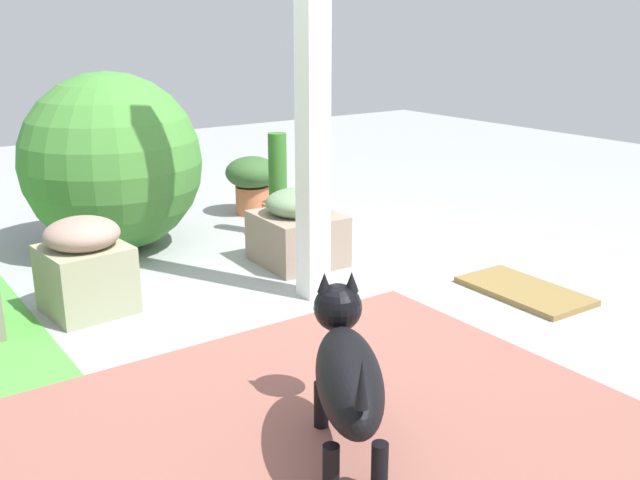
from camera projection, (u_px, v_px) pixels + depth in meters
name	position (u px, v px, depth m)	size (l,w,h in m)	color
ground_plane	(300.00, 322.00, 3.39)	(12.00, 12.00, 0.00)	#969A99
brick_path	(296.00, 449.00, 2.37)	(1.80, 2.40, 0.02)	#8C5549
porch_pillar	(312.00, 50.00, 3.36)	(0.13, 0.13, 2.45)	white
stone_planter_nearest	(297.00, 229.00, 4.16)	(0.50, 0.46, 0.44)	gray
stone_planter_mid	(85.00, 266.00, 3.45)	(0.41, 0.41, 0.47)	gray
round_shrub	(112.00, 162.00, 4.33)	(1.08, 1.08, 1.08)	#407D32
terracotta_pot_tall	(278.00, 200.00, 4.68)	(0.21, 0.21, 0.67)	#BB6A45
terracotta_pot_broad	(252.00, 180.00, 5.21)	(0.38, 0.38, 0.42)	#BB6440
dog	(347.00, 369.00, 2.28)	(0.71, 0.52, 0.52)	black
doormat	(524.00, 291.00, 3.74)	(0.66, 0.36, 0.03)	olive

